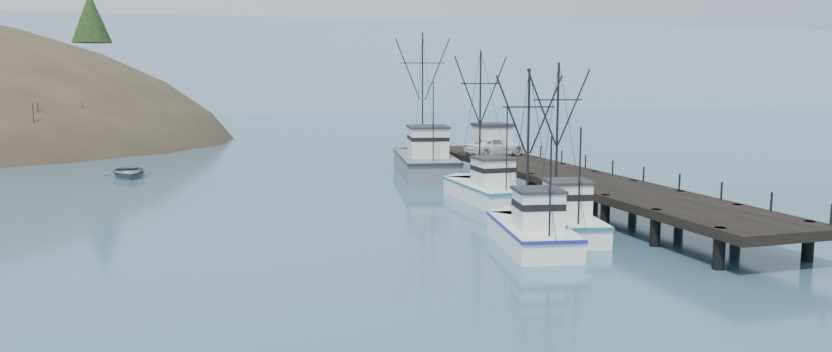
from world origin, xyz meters
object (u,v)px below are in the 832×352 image
Objects in this scene: trawler_near at (559,220)px; work_vessel at (425,161)px; trawler_mid at (531,231)px; trawler_far at (485,188)px; motorboat at (129,177)px; pier at (564,177)px; pier_shed at (492,139)px; pickup_truck at (495,147)px.

work_vessel is (0.52, 27.28, 0.41)m from trawler_near.
trawler_mid is 0.87× the size of trawler_far.
work_vessel is at bearing -19.95° from motorboat.
pier_shed is (-0.10, 13.35, 1.73)m from pier.
motorboat is at bearing 141.19° from trawler_far.
trawler_near is 3.17× the size of pier_shed.
trawler_far is (0.38, 12.28, 0.00)m from trawler_near.
motorboat is (-26.00, 20.91, -0.82)m from trawler_far.
trawler_mid is 3.05× the size of pier_shed.
trawler_near reaches higher than pier.
pickup_truck is at bearing -99.36° from pier_shed.
trawler_far is 1.90× the size of motorboat.
pier_shed is (5.34, -3.28, 2.19)m from work_vessel.
trawler_near reaches higher than trawler_mid.
work_vessel reaches higher than trawler_near.
pier_shed is at bearing 64.90° from trawler_far.
trawler_mid is 1.65× the size of motorboat.
trawler_far reaches higher than pickup_truck.
work_vessel is at bearing 88.90° from trawler_near.
trawler_mid is at bearing -64.66° from motorboat.
pier_shed is at bearing -31.54° from work_vessel.
trawler_far is at bearing 88.22° from trawler_near.
trawler_near is 1.82× the size of pickup_truck.
pier_shed is at bearing -24.46° from pickup_truck.
pier_shed is (8.81, 26.34, 2.60)m from trawler_mid.
pickup_truck is 0.94× the size of motorboat.
motorboat is (-31.58, 22.55, -1.69)m from pier.
trawler_near reaches higher than pickup_truck.
pier_shed reaches higher than pickup_truck.
trawler_mid is 29.83m from work_vessel.
work_vessel is at bearing 148.46° from pier_shed.
trawler_mid is at bearing -108.50° from pier_shed.
work_vessel is (-5.44, 16.63, -0.46)m from pier.
pickup_truck is (8.64, 25.25, 1.96)m from trawler_mid.
pier_shed is at bearing 76.26° from trawler_near.
work_vessel is at bearing 89.46° from trawler_far.
pier_shed reaches higher than pier.
pickup_truck is at bearing 71.12° from trawler_mid.
trawler_mid is at bearing -141.50° from trawler_near.
trawler_near is at bearing 38.50° from trawler_mid.
trawler_near is at bearing 150.95° from pickup_truck.
pickup_truck is at bearing 63.46° from trawler_far.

